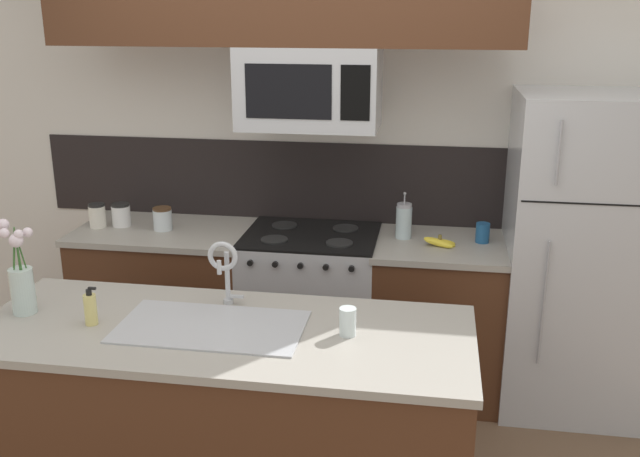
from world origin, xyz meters
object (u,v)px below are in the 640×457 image
at_px(storage_jar_tall, 97,215).
at_px(storage_jar_short, 163,219).
at_px(coffee_tin, 483,233).
at_px(stove_range, 311,309).
at_px(sink_faucet, 224,264).
at_px(french_press, 404,221).
at_px(microwave, 310,88).
at_px(refrigerator, 585,255).
at_px(banana_bunch, 440,242).
at_px(flower_vase, 21,283).
at_px(storage_jar_medium, 121,215).
at_px(dish_soap_bottle, 90,309).
at_px(drinking_glass, 348,322).

height_order(storage_jar_tall, storage_jar_short, storage_jar_tall).
xyz_separation_m(storage_jar_tall, storage_jar_short, (0.40, 0.01, -0.00)).
bearing_deg(coffee_tin, stove_range, -177.01).
bearing_deg(sink_faucet, french_press, 57.05).
bearing_deg(microwave, refrigerator, 1.56).
xyz_separation_m(storage_jar_short, banana_bunch, (1.60, -0.04, -0.04)).
bearing_deg(stove_range, flower_vase, -129.60).
distance_m(storage_jar_short, sink_faucet, 1.24).
distance_m(storage_jar_medium, banana_bunch, 1.88).
bearing_deg(storage_jar_tall, coffee_tin, 2.05).
distance_m(stove_range, coffee_tin, 1.08).
bearing_deg(dish_soap_bottle, stove_range, 62.05).
relative_size(stove_range, microwave, 1.25).
xyz_separation_m(french_press, drinking_glass, (-0.15, -1.29, -0.04)).
bearing_deg(storage_jar_short, microwave, -0.27).
relative_size(microwave, banana_bunch, 3.90).
distance_m(storage_jar_medium, dish_soap_bottle, 1.39).
bearing_deg(storage_jar_short, french_press, 3.15).
distance_m(sink_faucet, drinking_glass, 0.61).
distance_m(storage_jar_short, drinking_glass, 1.74).
relative_size(banana_bunch, french_press, 0.71).
height_order(microwave, coffee_tin, microwave).
bearing_deg(banana_bunch, drinking_glass, -107.05).
xyz_separation_m(refrigerator, flower_vase, (-2.53, -1.26, 0.17)).
distance_m(refrigerator, banana_bunch, 0.79).
relative_size(stove_range, refrigerator, 0.53).
height_order(microwave, flower_vase, microwave).
distance_m(coffee_tin, drinking_glass, 1.41).
bearing_deg(refrigerator, banana_bunch, -174.15).
relative_size(storage_jar_tall, coffee_tin, 1.30).
relative_size(storage_jar_short, drinking_glass, 1.16).
bearing_deg(stove_range, dish_soap_bottle, -117.95).
height_order(stove_range, dish_soap_bottle, dish_soap_bottle).
relative_size(storage_jar_tall, banana_bunch, 0.75).
distance_m(stove_range, dish_soap_bottle, 1.56).
bearing_deg(french_press, dish_soap_bottle, -131.68).
distance_m(banana_bunch, sink_faucet, 1.35).
bearing_deg(storage_jar_medium, french_press, 1.49).
xyz_separation_m(french_press, flower_vase, (-1.55, -1.30, 0.03)).
xyz_separation_m(storage_jar_medium, coffee_tin, (2.11, 0.03, -0.01)).
bearing_deg(refrigerator, storage_jar_short, -179.11).
relative_size(stove_range, dish_soap_bottle, 5.64).
distance_m(refrigerator, drinking_glass, 1.69).
distance_m(stove_range, storage_jar_tall, 1.38).
xyz_separation_m(refrigerator, dish_soap_bottle, (-2.19, -1.32, 0.10)).
relative_size(storage_jar_tall, drinking_glass, 1.24).
bearing_deg(storage_jar_medium, sink_faucet, -47.85).
bearing_deg(french_press, storage_jar_short, -176.85).
distance_m(dish_soap_bottle, drinking_glass, 1.06).
distance_m(banana_bunch, flower_vase, 2.11).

